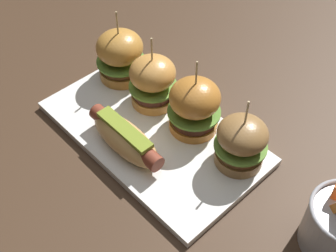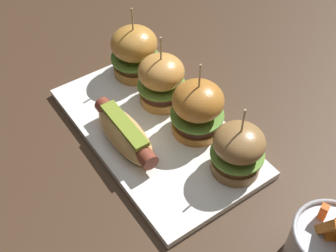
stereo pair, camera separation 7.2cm
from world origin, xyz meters
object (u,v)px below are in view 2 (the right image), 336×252
Objects in this scene: platter_main at (155,131)px; slider_far_left at (135,51)px; slider_far_right at (238,150)px; slider_center_left at (161,80)px; fries_bucket at (327,248)px; hot_dog at (124,131)px; slider_center_right at (198,108)px.

slider_far_left reaches higher than platter_main.
slider_far_left is 0.30m from slider_far_right.
slider_far_left is 1.03× the size of slider_center_left.
platter_main is 2.71× the size of slider_far_left.
fries_bucket is (0.39, 0.00, -0.02)m from slider_center_left.
slider_far_right is at bearing 37.53° from hot_dog.
hot_dog is 0.19m from slider_far_left.
slider_center_left reaches higher than hot_dog.
slider_far_right is (0.15, 0.12, 0.02)m from hot_dog.
slider_far_left reaches higher than fries_bucket.
hot_dog is at bearing -112.09° from slider_center_right.
fries_bucket is (0.29, -0.01, -0.02)m from slider_center_right.
slider_center_right is (0.05, 0.12, 0.03)m from hot_dog.
hot_dog is at bearing -94.05° from platter_main.
slider_far_left is at bearing 141.90° from hot_dog.
platter_main is at bearing -43.31° from slider_center_left.
slider_center_left is at bearing -175.63° from slider_center_right.
slider_far_left is 0.48m from fries_bucket.
hot_dog is 1.18× the size of fries_bucket.
fries_bucket is at bearing 8.64° from platter_main.
slider_center_left is at bearing 114.00° from hot_dog.
fries_bucket reaches higher than hot_dog.
slider_far_left is at bearing -178.83° from slider_center_right.
slider_center_right is at bearing 1.17° from slider_far_left.
slider_far_right is at bearing 1.87° from slider_center_left.
slider_far_right is 0.97× the size of fries_bucket.
slider_far_right reaches higher than hot_dog.
slider_center_right is (0.04, 0.06, 0.06)m from platter_main.
platter_main is 2.41× the size of hot_dog.
slider_center_left is (-0.05, 0.05, 0.06)m from platter_main.
slider_far_right is (0.30, 0.00, -0.01)m from slider_far_left.
slider_far_left is (-0.14, 0.11, 0.03)m from hot_dog.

